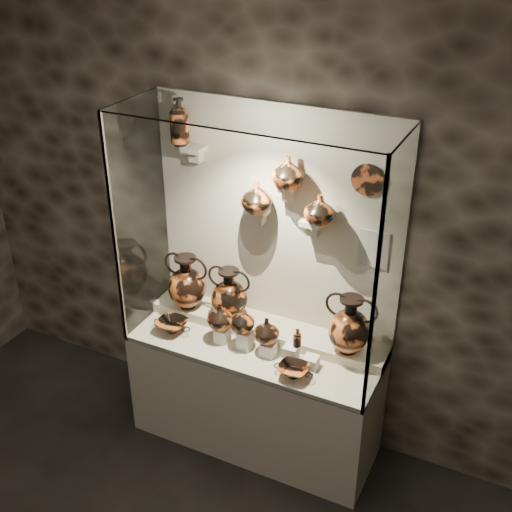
{
  "coord_description": "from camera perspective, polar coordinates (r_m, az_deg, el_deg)",
  "views": [
    {
      "loc": [
        1.53,
        -0.95,
        3.41
      ],
      "look_at": [
        -0.01,
        2.22,
        1.49
      ],
      "focal_mm": 45.0,
      "sensor_mm": 36.0,
      "label": 1
    }
  ],
  "objects": [
    {
      "name": "lekythos_small",
      "position": [
        4.09,
        3.71,
        -7.19
      ],
      "size": [
        0.08,
        0.08,
        0.15
      ],
      "primitive_type": null,
      "rotation": [
        0.0,
        0.0,
        -0.22
      ],
      "color": "#B0511F",
      "rests_on": "pedestal_d"
    },
    {
      "name": "glass_front",
      "position": [
        3.69,
        -2.09,
        -0.8
      ],
      "size": [
        1.7,
        0.01,
        1.6
      ],
      "primitive_type": "cube",
      "color": "white",
      "rests_on": "plinth"
    },
    {
      "name": "glass_right",
      "position": [
        3.68,
        11.85,
        -1.57
      ],
      "size": [
        0.01,
        0.6,
        1.6
      ],
      "primitive_type": "cube",
      "color": "white",
      "rests_on": "plinth"
    },
    {
      "name": "pedestal_e",
      "position": [
        4.14,
        4.92,
        -9.36
      ],
      "size": [
        0.09,
        0.09,
        0.08
      ],
      "primitive_type": "cube",
      "color": "silver",
      "rests_on": "front_tier"
    },
    {
      "name": "kylix_right",
      "position": [
        4.06,
        3.36,
        -10.09
      ],
      "size": [
        0.29,
        0.26,
        0.1
      ],
      "primitive_type": null,
      "rotation": [
        0.0,
        0.0,
        0.24
      ],
      "color": "#CF5F27",
      "rests_on": "front_tier"
    },
    {
      "name": "ovoid_vase_c",
      "position": [
        3.88,
        5.67,
        4.14
      ],
      "size": [
        0.2,
        0.2,
        0.2
      ],
      "primitive_type": "imported",
      "rotation": [
        0.0,
        0.0,
        -0.1
      ],
      "color": "#B0511F",
      "rests_on": "bracket_cc"
    },
    {
      "name": "lekythos_tall",
      "position": [
        4.16,
        -6.83,
        11.98
      ],
      "size": [
        0.17,
        0.17,
        0.34
      ],
      "primitive_type": null,
      "rotation": [
        0.0,
        0.0,
        0.37
      ],
      "color": "#CF5F27",
      "rests_on": "bracket_ul"
    },
    {
      "name": "ovoid_vase_b",
      "position": [
        3.86,
        2.86,
        7.46
      ],
      "size": [
        0.22,
        0.22,
        0.2
      ],
      "primitive_type": "imported",
      "rotation": [
        0.0,
        0.0,
        -0.15
      ],
      "color": "#B0511F",
      "rests_on": "bracket_cb"
    },
    {
      "name": "front_tier",
      "position": [
        4.34,
        -0.08,
        -8.11
      ],
      "size": [
        1.68,
        0.58,
        0.03
      ],
      "primitive_type": "cube",
      "color": "#C3B797",
      "rests_on": "plinth"
    },
    {
      "name": "glass_left",
      "position": [
        4.32,
        -10.23,
        3.36
      ],
      "size": [
        0.01,
        0.6,
        1.6
      ],
      "primitive_type": "cube",
      "color": "white",
      "rests_on": "plinth"
    },
    {
      "name": "ovoid_vase_a",
      "position": [
        4.02,
        0.07,
        5.28
      ],
      "size": [
        0.26,
        0.26,
        0.21
      ],
      "primitive_type": "imported",
      "rotation": [
        0.0,
        0.0,
        -0.42
      ],
      "color": "#B0511F",
      "rests_on": "bracket_ca"
    },
    {
      "name": "amphora_left",
      "position": [
        4.52,
        -6.17,
        -2.3
      ],
      "size": [
        0.41,
        0.41,
        0.4
      ],
      "primitive_type": null,
      "rotation": [
        0.0,
        0.0,
        0.35
      ],
      "color": "#CF5F27",
      "rests_on": "rear_tier"
    },
    {
      "name": "frame_post_right",
      "position": [
        3.44,
        10.47,
        -3.74
      ],
      "size": [
        0.02,
        0.02,
        1.6
      ],
      "primitive_type": "cube",
      "color": "gray",
      "rests_on": "plinth"
    },
    {
      "name": "bracket_cc",
      "position": [
        3.98,
        5.07,
        3.01
      ],
      "size": [
        0.14,
        0.12,
        0.04
      ],
      "primitive_type": "cube",
      "color": "#C1B49B",
      "rests_on": "back_panel"
    },
    {
      "name": "jug_b",
      "position": [
        4.2,
        -1.22,
        -5.67
      ],
      "size": [
        0.2,
        0.2,
        0.17
      ],
      "primitive_type": "imported",
      "rotation": [
        0.0,
        0.0,
        -0.22
      ],
      "color": "#B0511F",
      "rests_on": "pedestal_b"
    },
    {
      "name": "bracket_ul",
      "position": [
        4.18,
        -5.5,
        9.49
      ],
      "size": [
        0.14,
        0.12,
        0.04
      ],
      "primitive_type": "cube",
      "color": "#C1B49B",
      "rests_on": "back_panel"
    },
    {
      "name": "rear_tier",
      "position": [
        4.45,
        0.92,
        -6.54
      ],
      "size": [
        1.7,
        0.25,
        0.1
      ],
      "primitive_type": "cube",
      "color": "#C3B797",
      "rests_on": "plinth"
    },
    {
      "name": "jug_c",
      "position": [
        4.17,
        0.96,
        -6.61
      ],
      "size": [
        0.2,
        0.2,
        0.18
      ],
      "primitive_type": "imported",
      "rotation": [
        0.0,
        0.0,
        -0.25
      ],
      "color": "#CF5F27",
      "rests_on": "pedestal_c"
    },
    {
      "name": "back_panel",
      "position": [
        4.18,
        1.81,
        2.91
      ],
      "size": [
        1.7,
        0.03,
        1.6
      ],
      "primitive_type": "cube",
      "color": "#C1B49B",
      "rests_on": "plinth"
    },
    {
      "name": "kylix_left",
      "position": [
        4.47,
        -7.47,
        -6.08
      ],
      "size": [
        0.34,
        0.32,
        0.11
      ],
      "primitive_type": null,
      "rotation": [
        0.0,
        0.0,
        -0.4
      ],
      "color": "#B0511F",
      "rests_on": "front_tier"
    },
    {
      "name": "pedestal_d",
      "position": [
        4.17,
        3.12,
        -8.65
      ],
      "size": [
        0.09,
        0.09,
        0.12
      ],
      "primitive_type": "cube",
      "color": "silver",
      "rests_on": "front_tier"
    },
    {
      "name": "pedestal_a",
      "position": [
        4.35,
        -2.99,
        -7.02
      ],
      "size": [
        0.09,
        0.09,
        0.1
      ],
      "primitive_type": "cube",
      "color": "silver",
      "rests_on": "front_tier"
    },
    {
      "name": "wall_back",
      "position": [
        4.18,
        1.84,
        2.93
      ],
      "size": [
        5.0,
        0.02,
        3.2
      ],
      "primitive_type": "cube",
      "color": "black",
      "rests_on": "ground"
    },
    {
      "name": "bracket_ca",
      "position": [
        4.11,
        0.13,
        4.02
      ],
      "size": [
        0.14,
        0.12,
        0.04
      ],
      "primitive_type": "cube",
      "color": "#C1B49B",
      "rests_on": "back_panel"
    },
    {
      "name": "wall_plate",
      "position": [
        3.81,
        9.9,
        6.69
      ],
      "size": [
        0.2,
        0.02,
        0.2
      ],
      "primitive_type": "cylinder",
      "rotation": [
        1.57,
        0.0,
        0.0
      ],
      "color": "#923D1C",
      "rests_on": "back_panel"
    },
    {
      "name": "amphora_right",
      "position": [
        4.1,
        8.33,
        -6.05
      ],
      "size": [
        0.4,
        0.4,
        0.4
      ],
      "primitive_type": null,
      "rotation": [
        0.0,
        0.0,
        -0.28
      ],
      "color": "#CF5F27",
      "rests_on": "rear_tier"
    },
    {
      "name": "pedestal_c",
      "position": [
        4.23,
        1.1,
        -8.25
      ],
      "size": [
        0.09,
        0.09,
        0.09
      ],
      "primitive_type": "cube",
      "color": "silver",
      "rests_on": "front_tier"
    },
    {
      "name": "plinth",
      "position": [
        4.6,
        -0.07,
        -12.26
      ],
      "size": [
        1.7,
        0.6,
        0.8
      ],
      "primitive_type": "cube",
      "color": "#C1B49B",
      "rests_on": "floor"
    },
    {
      "name": "glass_top",
      "position": [
        3.63,
        -0.09,
        12.34
      ],
      "size": [
        1.7,
        0.6,
        0.01
      ],
      "primitive_type": "cube",
      "color": "white",
      "rests_on": "back_panel"
    },
    {
      "name": "pedestal_b",
      "position": [
        4.28,
        -0.98,
        -7.44
      ],
      "size": [
        0.09,
        0.09,
        0.13
      ],
      "primitive_type": "cube",
      "color": "silver",
      "rests_on": "front_tier"
    },
    {
      "name": "info_placard",
      "position": [
        3.98,
        10.35,
        0.6
      ],
      "size": [
        0.18,
        0.01,
        0.25
      ],
      "primitive_type": "cube",
      "color": "beige",
      "rests_on": "back_panel"
    },
    {
      "name": "amphora_mid",
      "position": [
        4.39,
        -2.38,
        -3.36
      ],
      "size": [
        0.36,
        0.36,
        0.38
      ],
      "primitive_type": null,
      "rotation": [
        0.0,
        0.0,
        -0.23
      ],
      "color": "#B0511F",
      "rests_on": "rear_tier"
    },
    {
      "name": "jug_a",
      "position": [
        4.28,
        -3.23,
        -5.38
      ],
      "size": [
        0.21,
        0.21,
        0.18
      ],
      "primitive_type": "imported",
      "rotation": [
        0.0,
        0.0,
        -0.23
      ],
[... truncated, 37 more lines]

